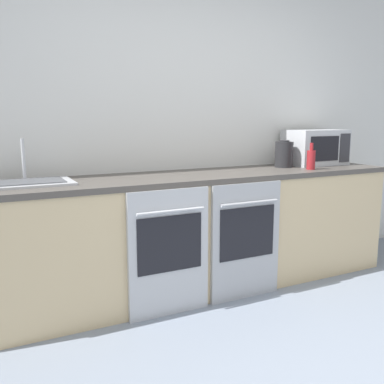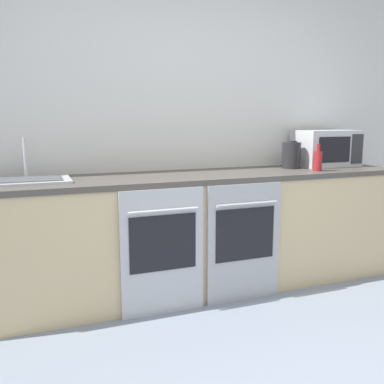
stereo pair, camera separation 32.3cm
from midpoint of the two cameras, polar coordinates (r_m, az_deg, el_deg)
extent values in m
cube|color=silver|center=(3.52, -4.78, 9.46)|extent=(10.00, 0.06, 2.60)
cube|color=#D1B789|center=(3.32, -2.27, -5.72)|extent=(3.34, 0.64, 0.86)
cube|color=#4C4742|center=(3.23, -2.33, 2.05)|extent=(3.37, 0.66, 0.04)
cube|color=#B7BABF|center=(2.88, -6.31, -8.16)|extent=(0.58, 0.03, 0.86)
cube|color=black|center=(2.85, -6.21, -6.94)|extent=(0.46, 0.01, 0.38)
cylinder|color=#B7BABF|center=(2.77, -6.13, -2.60)|extent=(0.47, 0.02, 0.02)
cube|color=#A8AAAF|center=(3.14, 4.28, -6.63)|extent=(0.58, 0.03, 0.86)
cube|color=black|center=(3.11, 4.47, -5.49)|extent=(0.46, 0.01, 0.38)
cylinder|color=#A8AAAF|center=(3.04, 4.74, -1.49)|extent=(0.47, 0.02, 0.02)
cube|color=#B7BABF|center=(3.99, 13.87, 5.80)|extent=(0.53, 0.34, 0.31)
cube|color=black|center=(3.83, 15.00, 5.60)|extent=(0.32, 0.01, 0.21)
cube|color=#2D2D33|center=(3.99, 17.56, 5.63)|extent=(0.12, 0.01, 0.25)
cylinder|color=maroon|center=(3.60, 13.13, 4.18)|extent=(0.07, 0.07, 0.16)
cylinder|color=maroon|center=(3.59, 13.20, 5.90)|extent=(0.03, 0.03, 0.06)
cylinder|color=#232326|center=(3.72, 9.75, 4.94)|extent=(0.15, 0.15, 0.22)
cylinder|color=#262628|center=(3.71, 9.80, 6.72)|extent=(0.09, 0.09, 0.01)
cube|color=#B7BABF|center=(2.96, -24.06, 1.06)|extent=(0.56, 0.38, 0.01)
cube|color=#4C4F54|center=(2.96, -24.07, 1.26)|extent=(0.45, 0.27, 0.01)
cylinder|color=#B7BABF|center=(3.10, -24.40, 4.03)|extent=(0.02, 0.02, 0.27)
camera|label=1|loc=(0.16, -92.86, -0.49)|focal=40.00mm
camera|label=2|loc=(0.16, 87.14, 0.49)|focal=40.00mm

